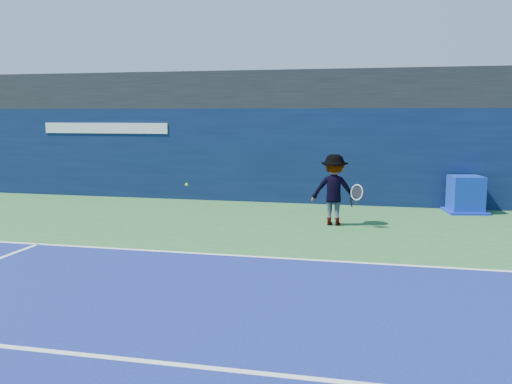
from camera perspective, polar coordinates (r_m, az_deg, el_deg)
ground at (r=8.60m, az=-3.90°, el=-11.39°), size 80.00×80.00×0.00m
baseline at (r=11.38m, az=0.55°, el=-6.52°), size 24.00×0.10×0.01m
service_line at (r=6.85m, az=-9.01°, el=-16.58°), size 24.00×0.10×0.01m
stadium_band at (r=19.43m, az=6.12°, el=10.05°), size 36.00×3.00×1.20m
back_wall_assembly at (r=18.47m, az=5.63°, el=3.66°), size 36.00×1.03×3.00m
equipment_cart at (r=17.51m, az=20.22°, el=-0.36°), size 1.29×1.29×1.06m
tennis_player at (r=14.67m, az=7.82°, el=0.21°), size 1.35×0.74×1.81m
tennis_ball at (r=14.40m, az=-6.96°, el=0.75°), size 0.07×0.07×0.07m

